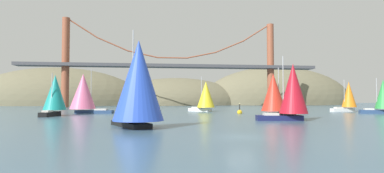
{
  "coord_description": "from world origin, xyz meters",
  "views": [
    {
      "loc": [
        -7.74,
        -26.49,
        3.43
      ],
      "look_at": [
        0.0,
        33.77,
        5.74
      ],
      "focal_mm": 28.77,
      "sensor_mm": 36.0,
      "label": 1
    }
  ],
  "objects_px": {
    "sailboat_pink_spinnaker": "(84,92)",
    "sailboat_scarlet_sail": "(274,94)",
    "sailboat_yellow_sail": "(205,95)",
    "sailboat_orange_sail": "(348,96)",
    "channel_buoy": "(240,112)",
    "sailboat_teal_sail": "(55,94)",
    "sailboat_crimson_sail": "(292,91)",
    "sailboat_blue_spinnaker": "(138,82)",
    "sailboat_green_sail": "(382,96)"
  },
  "relations": [
    {
      "from": "sailboat_teal_sail",
      "to": "channel_buoy",
      "type": "distance_m",
      "value": 38.46
    },
    {
      "from": "sailboat_orange_sail",
      "to": "sailboat_blue_spinnaker",
      "type": "bearing_deg",
      "value": -143.89
    },
    {
      "from": "sailboat_blue_spinnaker",
      "to": "sailboat_yellow_sail",
      "type": "relative_size",
      "value": 1.28
    },
    {
      "from": "sailboat_orange_sail",
      "to": "channel_buoy",
      "type": "height_order",
      "value": "sailboat_orange_sail"
    },
    {
      "from": "sailboat_pink_spinnaker",
      "to": "sailboat_yellow_sail",
      "type": "height_order",
      "value": "sailboat_pink_spinnaker"
    },
    {
      "from": "sailboat_pink_spinnaker",
      "to": "sailboat_green_sail",
      "type": "height_order",
      "value": "sailboat_pink_spinnaker"
    },
    {
      "from": "sailboat_scarlet_sail",
      "to": "sailboat_orange_sail",
      "type": "distance_m",
      "value": 33.6
    },
    {
      "from": "channel_buoy",
      "to": "sailboat_crimson_sail",
      "type": "bearing_deg",
      "value": -84.16
    },
    {
      "from": "sailboat_teal_sail",
      "to": "sailboat_orange_sail",
      "type": "distance_m",
      "value": 69.63
    },
    {
      "from": "sailboat_blue_spinnaker",
      "to": "sailboat_yellow_sail",
      "type": "height_order",
      "value": "sailboat_blue_spinnaker"
    },
    {
      "from": "sailboat_orange_sail",
      "to": "channel_buoy",
      "type": "distance_m",
      "value": 31.75
    },
    {
      "from": "sailboat_orange_sail",
      "to": "sailboat_scarlet_sail",
      "type": "bearing_deg",
      "value": -145.53
    },
    {
      "from": "sailboat_teal_sail",
      "to": "sailboat_yellow_sail",
      "type": "relative_size",
      "value": 0.91
    },
    {
      "from": "sailboat_scarlet_sail",
      "to": "channel_buoy",
      "type": "relative_size",
      "value": 3.46
    },
    {
      "from": "sailboat_pink_spinnaker",
      "to": "sailboat_scarlet_sail",
      "type": "distance_m",
      "value": 41.77
    },
    {
      "from": "sailboat_crimson_sail",
      "to": "channel_buoy",
      "type": "height_order",
      "value": "sailboat_crimson_sail"
    },
    {
      "from": "sailboat_green_sail",
      "to": "sailboat_teal_sail",
      "type": "relative_size",
      "value": 0.96
    },
    {
      "from": "sailboat_crimson_sail",
      "to": "sailboat_green_sail",
      "type": "relative_size",
      "value": 1.26
    },
    {
      "from": "sailboat_orange_sail",
      "to": "sailboat_yellow_sail",
      "type": "bearing_deg",
      "value": 173.23
    },
    {
      "from": "sailboat_orange_sail",
      "to": "sailboat_green_sail",
      "type": "bearing_deg",
      "value": -86.14
    },
    {
      "from": "sailboat_crimson_sail",
      "to": "sailboat_green_sail",
      "type": "height_order",
      "value": "sailboat_crimson_sail"
    },
    {
      "from": "sailboat_orange_sail",
      "to": "sailboat_crimson_sail",
      "type": "bearing_deg",
      "value": -135.36
    },
    {
      "from": "sailboat_green_sail",
      "to": "sailboat_scarlet_sail",
      "type": "distance_m",
      "value": 29.57
    },
    {
      "from": "sailboat_green_sail",
      "to": "sailboat_orange_sail",
      "type": "relative_size",
      "value": 0.97
    },
    {
      "from": "sailboat_yellow_sail",
      "to": "sailboat_orange_sail",
      "type": "bearing_deg",
      "value": -6.77
    },
    {
      "from": "sailboat_pink_spinnaker",
      "to": "sailboat_orange_sail",
      "type": "xyz_separation_m",
      "value": [
        65.39,
        1.02,
        -0.76
      ]
    },
    {
      "from": "sailboat_crimson_sail",
      "to": "sailboat_teal_sail",
      "type": "relative_size",
      "value": 1.2
    },
    {
      "from": "sailboat_blue_spinnaker",
      "to": "sailboat_crimson_sail",
      "type": "distance_m",
      "value": 24.78
    },
    {
      "from": "sailboat_pink_spinnaker",
      "to": "channel_buoy",
      "type": "distance_m",
      "value": 35.42
    },
    {
      "from": "sailboat_blue_spinnaker",
      "to": "sailboat_scarlet_sail",
      "type": "xyz_separation_m",
      "value": [
        23.82,
        18.57,
        -1.05
      ]
    },
    {
      "from": "sailboat_pink_spinnaker",
      "to": "sailboat_scarlet_sail",
      "type": "xyz_separation_m",
      "value": [
        37.69,
        -18.0,
        -0.54
      ]
    },
    {
      "from": "sailboat_crimson_sail",
      "to": "sailboat_green_sail",
      "type": "bearing_deg",
      "value": 30.54
    },
    {
      "from": "sailboat_blue_spinnaker",
      "to": "sailboat_orange_sail",
      "type": "relative_size",
      "value": 1.42
    },
    {
      "from": "sailboat_pink_spinnaker",
      "to": "sailboat_yellow_sail",
      "type": "bearing_deg",
      "value": 10.47
    },
    {
      "from": "sailboat_pink_spinnaker",
      "to": "sailboat_yellow_sail",
      "type": "xyz_separation_m",
      "value": [
        28.93,
        5.35,
        -0.63
      ]
    },
    {
      "from": "sailboat_green_sail",
      "to": "sailboat_orange_sail",
      "type": "xyz_separation_m",
      "value": [
        -0.74,
        10.93,
        0.03
      ]
    },
    {
      "from": "sailboat_orange_sail",
      "to": "sailboat_pink_spinnaker",
      "type": "bearing_deg",
      "value": -179.11
    },
    {
      "from": "sailboat_scarlet_sail",
      "to": "sailboat_teal_sail",
      "type": "xyz_separation_m",
      "value": [
        -41.18,
        8.83,
        0.07
      ]
    },
    {
      "from": "sailboat_orange_sail",
      "to": "sailboat_teal_sail",
      "type": "bearing_deg",
      "value": -171.58
    },
    {
      "from": "sailboat_green_sail",
      "to": "sailboat_orange_sail",
      "type": "height_order",
      "value": "sailboat_orange_sail"
    },
    {
      "from": "sailboat_crimson_sail",
      "to": "channel_buoy",
      "type": "bearing_deg",
      "value": 95.84
    },
    {
      "from": "sailboat_yellow_sail",
      "to": "channel_buoy",
      "type": "bearing_deg",
      "value": -63.24
    },
    {
      "from": "sailboat_blue_spinnaker",
      "to": "sailboat_crimson_sail",
      "type": "xyz_separation_m",
      "value": [
        22.94,
        9.36,
        -0.73
      ]
    },
    {
      "from": "sailboat_scarlet_sail",
      "to": "sailboat_teal_sail",
      "type": "height_order",
      "value": "sailboat_scarlet_sail"
    },
    {
      "from": "channel_buoy",
      "to": "sailboat_yellow_sail",
      "type": "bearing_deg",
      "value": 116.76
    },
    {
      "from": "sailboat_scarlet_sail",
      "to": "channel_buoy",
      "type": "bearing_deg",
      "value": 104.26
    },
    {
      "from": "sailboat_pink_spinnaker",
      "to": "sailboat_green_sail",
      "type": "relative_size",
      "value": 1.3
    },
    {
      "from": "sailboat_pink_spinnaker",
      "to": "sailboat_teal_sail",
      "type": "relative_size",
      "value": 1.24
    },
    {
      "from": "sailboat_yellow_sail",
      "to": "channel_buoy",
      "type": "distance_m",
      "value": 13.22
    },
    {
      "from": "sailboat_orange_sail",
      "to": "channel_buoy",
      "type": "relative_size",
      "value": 3.1
    }
  ]
}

